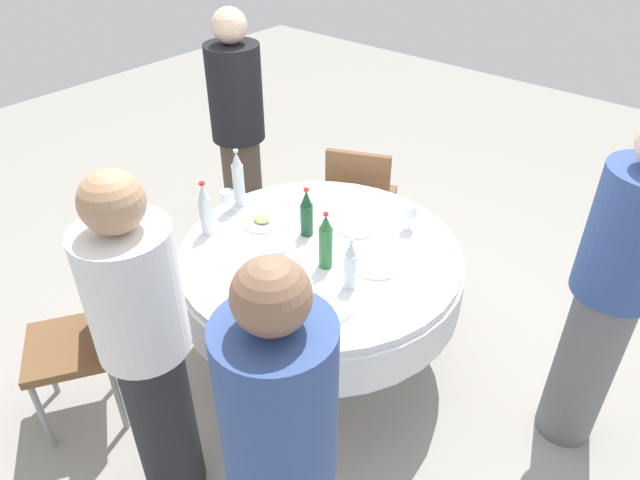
# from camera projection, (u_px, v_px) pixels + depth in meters

# --- Properties ---
(ground_plane) EXTENTS (10.00, 10.00, 0.00)m
(ground_plane) POSITION_uv_depth(u_px,v_px,m) (320.00, 356.00, 3.30)
(ground_plane) COLOR gray
(dining_table) EXTENTS (1.42, 1.42, 0.74)m
(dining_table) POSITION_uv_depth(u_px,v_px,m) (320.00, 273.00, 2.96)
(dining_table) COLOR white
(dining_table) RESTS_ON ground_plane
(bottle_green_north) EXTENTS (0.07, 0.07, 0.30)m
(bottle_green_north) POSITION_uv_depth(u_px,v_px,m) (326.00, 242.00, 2.69)
(bottle_green_north) COLOR #2D6B38
(bottle_green_north) RESTS_ON dining_table
(bottle_clear_front) EXTENTS (0.06, 0.06, 0.26)m
(bottle_clear_front) POSITION_uv_depth(u_px,v_px,m) (350.00, 265.00, 2.57)
(bottle_clear_front) COLOR silver
(bottle_clear_front) RESTS_ON dining_table
(bottle_dark_green_west) EXTENTS (0.07, 0.07, 0.27)m
(bottle_dark_green_west) POSITION_uv_depth(u_px,v_px,m) (307.00, 213.00, 2.92)
(bottle_dark_green_west) COLOR #194728
(bottle_dark_green_west) RESTS_ON dining_table
(bottle_clear_outer) EXTENTS (0.06, 0.06, 0.33)m
(bottle_clear_outer) POSITION_uv_depth(u_px,v_px,m) (238.00, 179.00, 3.14)
(bottle_clear_outer) COLOR silver
(bottle_clear_outer) RESTS_ON dining_table
(bottle_clear_east) EXTENTS (0.06, 0.06, 0.30)m
(bottle_clear_east) POSITION_uv_depth(u_px,v_px,m) (205.00, 210.00, 2.92)
(bottle_clear_east) COLOR silver
(bottle_clear_east) RESTS_ON dining_table
(wine_glass_outer) EXTENTS (0.06, 0.06, 0.15)m
(wine_glass_outer) POSITION_uv_depth(u_px,v_px,m) (278.00, 256.00, 2.65)
(wine_glass_outer) COLOR white
(wine_glass_outer) RESTS_ON dining_table
(wine_glass_east) EXTENTS (0.07, 0.07, 0.14)m
(wine_glass_east) POSITION_uv_depth(u_px,v_px,m) (228.00, 197.00, 3.10)
(wine_glass_east) COLOR white
(wine_glass_east) RESTS_ON dining_table
(wine_glass_far) EXTENTS (0.07, 0.07, 0.14)m
(wine_glass_far) POSITION_uv_depth(u_px,v_px,m) (410.00, 212.00, 2.97)
(wine_glass_far) COLOR white
(wine_glass_far) RESTS_ON dining_table
(plate_right) EXTENTS (0.26, 0.26, 0.02)m
(plate_right) POSITION_uv_depth(u_px,v_px,m) (376.00, 263.00, 2.77)
(plate_right) COLOR white
(plate_right) RESTS_ON dining_table
(plate_rear) EXTENTS (0.20, 0.20, 0.04)m
(plate_rear) POSITION_uv_depth(u_px,v_px,m) (262.00, 222.00, 3.06)
(plate_rear) COLOR white
(plate_rear) RESTS_ON dining_table
(plate_near) EXTENTS (0.22, 0.22, 0.02)m
(plate_near) POSITION_uv_depth(u_px,v_px,m) (358.00, 226.00, 3.03)
(plate_near) COLOR white
(plate_near) RESTS_ON dining_table
(fork_front) EXTENTS (0.13, 0.14, 0.00)m
(fork_front) POSITION_uv_depth(u_px,v_px,m) (284.00, 247.00, 2.89)
(fork_front) COLOR silver
(fork_front) RESTS_ON dining_table
(folded_napkin) EXTENTS (0.14, 0.14, 0.02)m
(folded_napkin) POSITION_uv_depth(u_px,v_px,m) (332.00, 312.00, 2.48)
(folded_napkin) COLOR white
(folded_napkin) RESTS_ON dining_table
(person_north) EXTENTS (0.34, 0.34, 1.64)m
(person_north) POSITION_uv_depth(u_px,v_px,m) (611.00, 294.00, 2.41)
(person_north) COLOR slate
(person_north) RESTS_ON ground_plane
(person_front) EXTENTS (0.34, 0.34, 1.61)m
(person_front) POSITION_uv_depth(u_px,v_px,m) (281.00, 462.00, 1.78)
(person_front) COLOR #26262B
(person_front) RESTS_ON ground_plane
(person_west) EXTENTS (0.34, 0.34, 1.58)m
(person_west) POSITION_uv_depth(u_px,v_px,m) (147.00, 349.00, 2.19)
(person_west) COLOR #26262B
(person_west) RESTS_ON ground_plane
(person_outer) EXTENTS (0.34, 0.34, 1.62)m
(person_outer) POSITION_uv_depth(u_px,v_px,m) (239.00, 132.00, 3.75)
(person_outer) COLOR #4C3F33
(person_outer) RESTS_ON ground_plane
(chair_far) EXTENTS (0.55, 0.55, 0.87)m
(chair_far) POSITION_uv_depth(u_px,v_px,m) (84.00, 332.00, 2.71)
(chair_far) COLOR brown
(chair_far) RESTS_ON ground_plane
(chair_inner) EXTENTS (0.53, 0.53, 0.87)m
(chair_inner) POSITION_uv_depth(u_px,v_px,m) (360.00, 196.00, 3.74)
(chair_inner) COLOR brown
(chair_inner) RESTS_ON ground_plane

